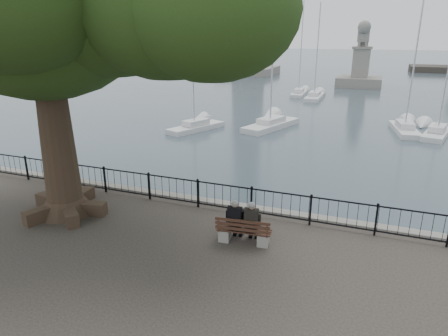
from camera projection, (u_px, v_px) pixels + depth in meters
The scene contains 13 objects.
harbor at pixel (229, 218), 14.68m from camera, with size 260.00×260.00×1.20m.
railing at pixel (224, 196), 13.90m from camera, with size 22.06×0.06×1.00m.
bench at pixel (244, 234), 11.83m from camera, with size 1.67×0.65×0.86m.
person_left at pixel (236, 221), 11.88m from camera, with size 0.42×0.70×1.36m.
person_right at pixel (252, 223), 11.76m from camera, with size 0.42×0.70×1.36m.
lighthouse at pixel (250, 1), 69.22m from camera, with size 9.65×9.65×29.64m.
lion_monument at pixel (360, 70), 55.03m from camera, with size 5.93×5.93×8.77m.
sailboat_a at pixel (196, 126), 30.24m from camera, with size 3.10×5.07×10.07m.
sailboat_b at pixel (271, 123), 30.87m from camera, with size 3.41×6.15×13.89m.
sailboat_c at pixel (405, 128), 29.58m from camera, with size 2.20×5.23×10.05m.
sailboat_d at pixel (437, 132), 28.45m from camera, with size 2.51×5.09×9.39m.
sailboat_f at pixel (314, 96), 44.85m from camera, with size 1.54×5.49×10.34m.
sailboat_h at pixel (299, 92), 47.45m from camera, with size 1.56×5.00×12.53m.
Camera 1 is at (4.60, -9.52, 5.92)m, focal length 32.00 mm.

